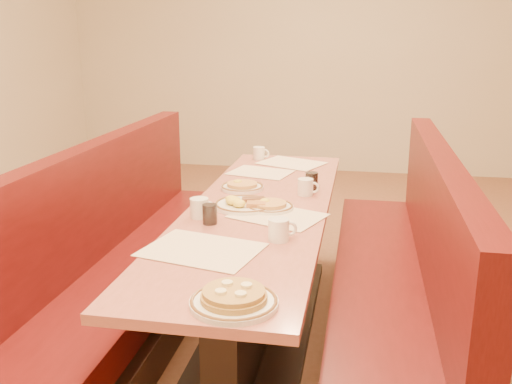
% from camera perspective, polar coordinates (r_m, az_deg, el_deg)
% --- Properties ---
extents(ground, '(8.00, 8.00, 0.00)m').
position_cam_1_polar(ground, '(3.23, 0.29, -14.23)').
color(ground, '#9E6647').
rests_on(ground, ground).
extents(diner_table, '(0.70, 2.50, 0.75)m').
position_cam_1_polar(diner_table, '(3.07, 0.30, -8.16)').
color(diner_table, black).
rests_on(diner_table, ground).
extents(booth_left, '(0.55, 2.50, 1.05)m').
position_cam_1_polar(booth_left, '(3.27, -12.53, -7.21)').
color(booth_left, '#4C3326').
rests_on(booth_left, ground).
extents(booth_right, '(0.55, 2.50, 1.05)m').
position_cam_1_polar(booth_right, '(3.04, 14.20, -9.18)').
color(booth_right, '#4C3326').
rests_on(booth_right, ground).
extents(placemat_near_left, '(0.52, 0.44, 0.00)m').
position_cam_1_polar(placemat_near_left, '(2.36, -5.43, -5.75)').
color(placemat_near_left, '#F4EBBF').
rests_on(placemat_near_left, diner_table).
extents(placemat_near_right, '(0.50, 0.44, 0.00)m').
position_cam_1_polar(placemat_near_right, '(2.77, 2.20, -2.38)').
color(placemat_near_right, '#F4EBBF').
rests_on(placemat_near_right, diner_table).
extents(placemat_far_left, '(0.43, 0.36, 0.00)m').
position_cam_1_polar(placemat_far_left, '(3.62, 0.46, 1.98)').
color(placemat_far_left, '#F4EBBF').
rests_on(placemat_far_left, diner_table).
extents(placemat_far_right, '(0.50, 0.44, 0.00)m').
position_cam_1_polar(placemat_far_right, '(3.89, 3.56, 2.91)').
color(placemat_far_right, '#F4EBBF').
rests_on(placemat_far_right, diner_table).
extents(pancake_plate, '(0.29, 0.29, 0.07)m').
position_cam_1_polar(pancake_plate, '(1.90, -2.23, -10.65)').
color(pancake_plate, white).
rests_on(pancake_plate, diner_table).
extents(eggs_plate, '(0.31, 0.31, 0.06)m').
position_cam_1_polar(eggs_plate, '(2.91, -1.21, -1.21)').
color(eggs_plate, white).
rests_on(eggs_plate, diner_table).
extents(extra_plate_mid, '(0.24, 0.24, 0.05)m').
position_cam_1_polar(extra_plate_mid, '(2.88, 1.39, -1.40)').
color(extra_plate_mid, white).
rests_on(extra_plate_mid, diner_table).
extents(extra_plate_far, '(0.25, 0.25, 0.05)m').
position_cam_1_polar(extra_plate_far, '(3.25, -1.40, 0.58)').
color(extra_plate_far, white).
rests_on(extra_plate_far, diner_table).
extents(coffee_mug_a, '(0.12, 0.09, 0.10)m').
position_cam_1_polar(coffee_mug_a, '(2.45, 2.38, -3.75)').
color(coffee_mug_a, white).
rests_on(coffee_mug_a, diner_table).
extents(coffee_mug_b, '(0.13, 0.09, 0.10)m').
position_cam_1_polar(coffee_mug_b, '(2.76, -5.61, -1.56)').
color(coffee_mug_b, white).
rests_on(coffee_mug_b, diner_table).
extents(coffee_mug_c, '(0.12, 0.09, 0.09)m').
position_cam_1_polar(coffee_mug_c, '(3.13, 5.03, 0.53)').
color(coffee_mug_c, white).
rests_on(coffee_mug_c, diner_table).
extents(coffee_mug_d, '(0.12, 0.08, 0.09)m').
position_cam_1_polar(coffee_mug_d, '(4.00, 0.34, 3.92)').
color(coffee_mug_d, white).
rests_on(coffee_mug_d, diner_table).
extents(soda_tumbler_near, '(0.07, 0.07, 0.09)m').
position_cam_1_polar(soda_tumbler_near, '(2.67, -4.65, -2.22)').
color(soda_tumbler_near, black).
rests_on(soda_tumbler_near, diner_table).
extents(soda_tumbler_mid, '(0.07, 0.07, 0.10)m').
position_cam_1_polar(soda_tumbler_mid, '(3.25, 5.57, 1.10)').
color(soda_tumbler_mid, black).
rests_on(soda_tumbler_mid, diner_table).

